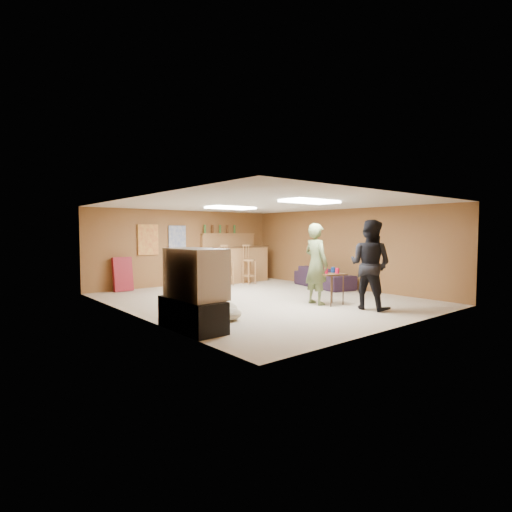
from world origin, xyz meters
TOP-DOWN VIEW (x-y plane):
  - ground at (0.00, 0.00)m, footprint 7.00×7.00m
  - ceiling at (0.00, 0.00)m, footprint 6.00×7.00m
  - wall_back at (0.00, 3.50)m, footprint 6.00×0.02m
  - wall_front at (0.00, -3.50)m, footprint 6.00×0.02m
  - wall_left at (-3.00, 0.00)m, footprint 0.02×7.00m
  - wall_right at (3.00, 0.00)m, footprint 0.02×7.00m
  - tv_stand at (-2.72, -1.50)m, footprint 0.55×1.30m
  - dvd_box at (-2.50, -1.50)m, footprint 0.35×0.50m
  - tv_body at (-2.65, -1.50)m, footprint 0.60×1.10m
  - tv_screen at (-2.34, -1.50)m, footprint 0.02×0.95m
  - bar_counter at (1.50, 2.95)m, footprint 2.00×0.60m
  - bar_lip at (1.50, 2.70)m, footprint 2.10×0.12m
  - bar_shelf at (1.50, 3.40)m, footprint 2.00×0.18m
  - bar_backing at (1.50, 3.42)m, footprint 2.00×0.14m
  - poster_left at (-1.20, 3.46)m, footprint 0.60×0.03m
  - poster_right at (-0.30, 3.46)m, footprint 0.55×0.03m
  - folding_chair_stack at (-2.00, 3.30)m, footprint 0.50×0.26m
  - ceiling_panel_front at (0.00, -1.50)m, footprint 1.20×0.60m
  - ceiling_panel_back at (0.00, 1.20)m, footprint 1.20×0.60m
  - person_olive at (0.51, -1.22)m, footprint 0.48×0.68m
  - person_black at (0.94, -2.28)m, footprint 0.79×0.96m
  - sofa at (2.70, 0.45)m, footprint 1.21×2.10m
  - tray_table at (0.71, -1.49)m, footprint 0.61×0.54m
  - cup_red_near at (0.56, -1.45)m, footprint 0.10×0.10m
  - cup_red_far at (0.78, -1.58)m, footprint 0.10×0.10m
  - cup_blue at (0.87, -1.39)m, footprint 0.10×0.10m
  - bar_stool_left at (0.78, 2.49)m, footprint 0.42×0.42m
  - bar_stool_right at (1.51, 2.36)m, footprint 0.49×0.49m
  - cushion_near_tv at (-1.78, -0.93)m, footprint 0.67×0.67m
  - cushion_mid at (-1.41, -0.12)m, footprint 0.48×0.48m
  - cushion_far at (-1.88, -1.29)m, footprint 0.59×0.59m
  - bottle_row at (1.16, 3.38)m, footprint 1.20×0.08m

SIDE VIEW (x-z plane):
  - ground at x=0.00m, z-range 0.00..0.00m
  - cushion_mid at x=-1.41m, z-range 0.00..0.20m
  - cushion_far at x=-1.88m, z-range 0.00..0.22m
  - cushion_near_tv at x=-1.78m, z-range 0.00..0.28m
  - dvd_box at x=-2.50m, z-range 0.11..0.19m
  - tv_stand at x=-2.72m, z-range 0.00..0.50m
  - sofa at x=2.70m, z-range 0.00..0.58m
  - tray_table at x=0.71m, z-range 0.00..0.68m
  - folding_chair_stack at x=-2.00m, z-range -0.01..0.91m
  - bar_stool_left at x=0.78m, z-range 0.00..1.06m
  - bar_counter at x=1.50m, z-range 0.00..1.10m
  - bar_stool_right at x=1.51m, z-range 0.00..1.29m
  - cup_red_near at x=0.56m, z-range 0.68..0.79m
  - cup_red_far at x=0.78m, z-range 0.68..0.79m
  - cup_blue at x=0.87m, z-range 0.68..0.80m
  - person_olive at x=0.51m, z-range 0.00..1.75m
  - tv_body at x=-2.65m, z-range 0.50..1.30m
  - tv_screen at x=-2.34m, z-range 0.57..1.23m
  - person_black at x=0.94m, z-range 0.00..1.81m
  - wall_back at x=0.00m, z-range 0.00..2.20m
  - wall_front at x=0.00m, z-range 0.00..2.20m
  - wall_left at x=-3.00m, z-range 0.00..2.20m
  - wall_right at x=3.00m, z-range 0.00..2.20m
  - bar_lip at x=1.50m, z-range 1.08..1.12m
  - bar_backing at x=1.50m, z-range 0.90..1.50m
  - poster_left at x=-1.20m, z-range 0.93..1.78m
  - poster_right at x=-0.30m, z-range 0.95..1.75m
  - bar_shelf at x=1.50m, z-range 1.48..1.52m
  - bottle_row at x=1.16m, z-range 1.52..1.78m
  - ceiling_panel_front at x=0.00m, z-range 2.15..2.19m
  - ceiling_panel_back at x=0.00m, z-range 2.15..2.19m
  - ceiling at x=0.00m, z-range 2.19..2.21m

